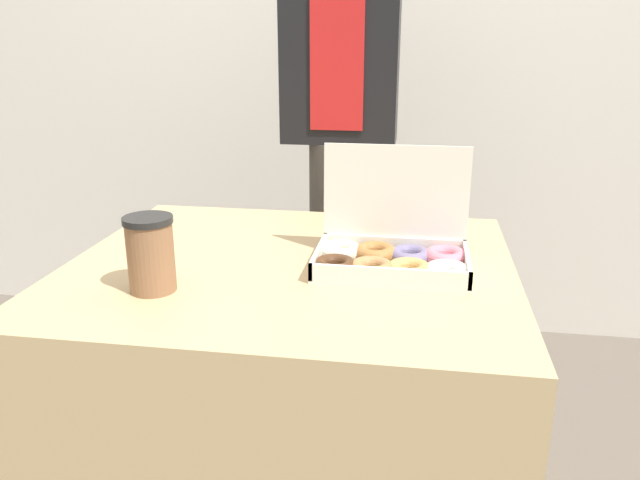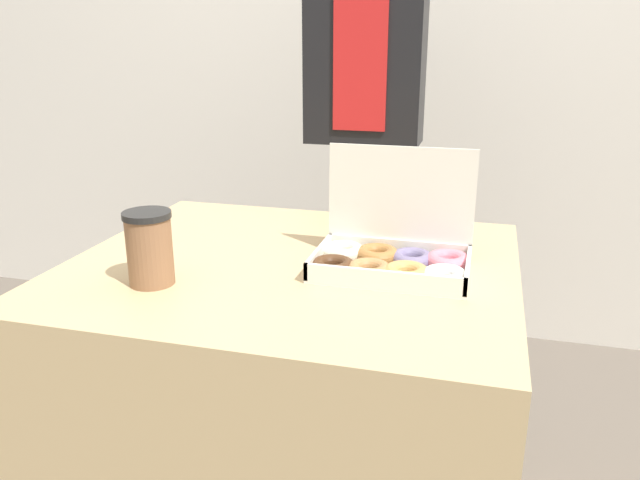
% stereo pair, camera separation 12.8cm
% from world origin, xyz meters
% --- Properties ---
extents(wall_back, '(10.00, 0.05, 2.60)m').
position_xyz_m(wall_back, '(0.00, 1.36, 1.30)').
color(wall_back, silver).
rests_on(wall_back, ground_plane).
extents(table, '(0.94, 0.81, 0.76)m').
position_xyz_m(table, '(0.00, 0.00, 0.38)').
color(table, tan).
rests_on(table, ground_plane).
extents(donut_box, '(0.35, 0.22, 0.24)m').
position_xyz_m(donut_box, '(0.21, 0.00, 0.79)').
color(donut_box, white).
rests_on(donut_box, table).
extents(coffee_cup, '(0.09, 0.09, 0.15)m').
position_xyz_m(coffee_cup, '(-0.23, -0.19, 0.83)').
color(coffee_cup, '#8C6042').
rests_on(coffee_cup, table).
extents(person_customer, '(0.34, 0.23, 1.74)m').
position_xyz_m(person_customer, '(0.02, 0.69, 1.02)').
color(person_customer, '#4C4742').
rests_on(person_customer, ground_plane).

